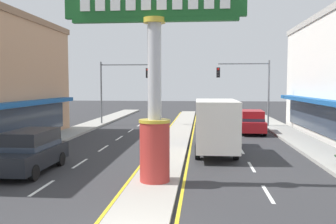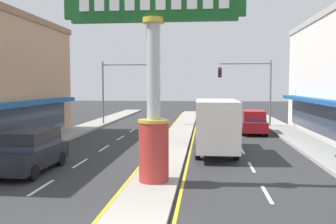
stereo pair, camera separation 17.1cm
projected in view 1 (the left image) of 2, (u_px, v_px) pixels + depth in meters
median_strip at (176, 138)px, 26.72m from camera, size 1.93×52.00×0.14m
sidewalk_left at (50, 140)px, 25.53m from camera, size 2.34×60.00×0.18m
sidewalk_right at (306, 144)px, 23.93m from camera, size 2.34×60.00×0.18m
lane_markings at (175, 142)px, 25.38m from camera, size 8.67×52.00×0.01m
district_sign at (155, 83)px, 14.19m from camera, size 7.02×1.25×7.75m
traffic_light_left_side at (119, 82)px, 35.31m from camera, size 4.86×0.46×6.20m
traffic_light_right_side at (249, 82)px, 33.39m from camera, size 4.86×0.46×6.20m
suv_near_right_lane at (30, 150)px, 16.53m from camera, size 1.99×4.61×1.90m
suv_far_right_lane at (252, 122)px, 29.49m from camera, size 2.13×4.68×1.90m
box_truck_near_left_lane at (215, 125)px, 20.79m from camera, size 2.30×6.92×3.12m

